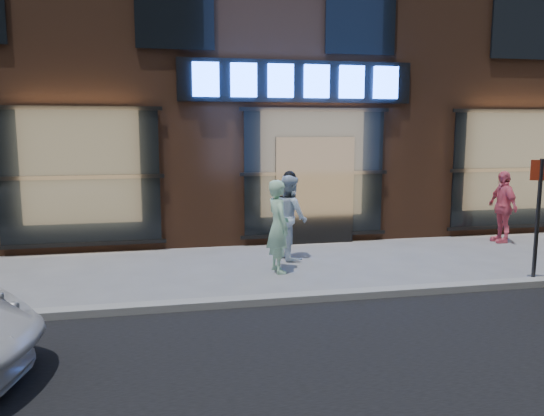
# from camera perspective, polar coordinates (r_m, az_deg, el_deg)

# --- Properties ---
(ground) EXTENTS (90.00, 90.00, 0.00)m
(ground) POSITION_cam_1_polar(r_m,az_deg,el_deg) (8.57, 11.89, -9.26)
(ground) COLOR slate
(ground) RESTS_ON ground
(curb) EXTENTS (60.00, 0.25, 0.12)m
(curb) POSITION_cam_1_polar(r_m,az_deg,el_deg) (8.55, 11.90, -8.87)
(curb) COLOR gray
(curb) RESTS_ON ground
(storefront_building) EXTENTS (30.20, 8.28, 10.30)m
(storefront_building) POSITION_cam_1_polar(r_m,az_deg,el_deg) (16.01, 0.56, 17.77)
(storefront_building) COLOR #54301E
(storefront_building) RESTS_ON ground
(man_bowtie) EXTENTS (0.49, 0.67, 1.69)m
(man_bowtie) POSITION_cam_1_polar(r_m,az_deg,el_deg) (9.56, 0.67, -1.99)
(man_bowtie) COLOR #A1D4B1
(man_bowtie) RESTS_ON ground
(man_cap) EXTENTS (0.80, 0.94, 1.69)m
(man_cap) POSITION_cam_1_polar(r_m,az_deg,el_deg) (10.57, 1.89, -0.95)
(man_cap) COLOR white
(man_cap) RESTS_ON ground
(passerby) EXTENTS (0.42, 0.97, 1.64)m
(passerby) POSITION_cam_1_polar(r_m,az_deg,el_deg) (13.19, 23.54, 0.13)
(passerby) COLOR #F3647B
(passerby) RESTS_ON ground
(sign_post) EXTENTS (0.33, 0.13, 2.11)m
(sign_post) POSITION_cam_1_polar(r_m,az_deg,el_deg) (9.80, 26.73, -0.11)
(sign_post) COLOR #262628
(sign_post) RESTS_ON ground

